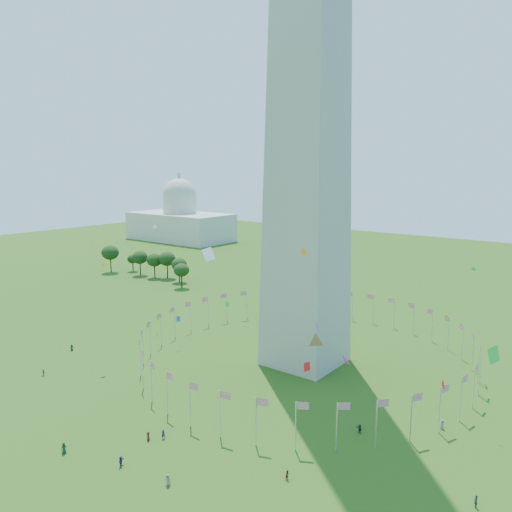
% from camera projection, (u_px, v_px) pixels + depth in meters
% --- Properties ---
extents(ground, '(600.00, 600.00, 0.00)m').
position_uv_depth(ground, '(149.00, 450.00, 85.92)').
color(ground, '#244B11').
rests_on(ground, ground).
extents(washington_monument, '(16.80, 16.80, 169.00)m').
position_uv_depth(washington_monument, '(311.00, 0.00, 110.03)').
color(washington_monument, '#B4AFA0').
rests_on(washington_monument, ground).
extents(flag_ring, '(80.24, 80.24, 9.00)m').
position_uv_depth(flag_ring, '(305.00, 345.00, 124.06)').
color(flag_ring, silver).
rests_on(flag_ring, ground).
extents(capitol_building, '(70.00, 35.00, 46.00)m').
position_uv_depth(capitol_building, '(180.00, 206.00, 330.48)').
color(capitol_building, beige).
rests_on(capitol_building, ground).
extents(crowd, '(108.71, 72.99, 1.97)m').
position_uv_depth(crowd, '(168.00, 452.00, 83.77)').
color(crowd, '#1A4329').
rests_on(crowd, ground).
extents(kites_aloft, '(111.68, 59.50, 33.59)m').
position_uv_depth(kites_aloft, '(301.00, 328.00, 88.63)').
color(kites_aloft, '#CC2699').
rests_on(kites_aloft, ground).
extents(tree_line_west, '(55.51, 15.64, 12.33)m').
position_uv_depth(tree_line_west, '(149.00, 265.00, 219.73)').
color(tree_line_west, '#214517').
rests_on(tree_line_west, ground).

